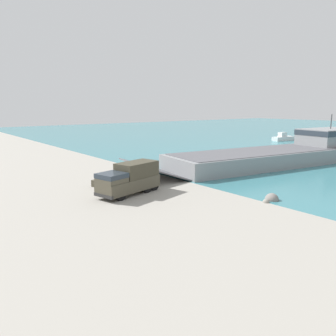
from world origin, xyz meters
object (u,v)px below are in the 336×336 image
(cargo_crate, at_px, (96,183))
(military_truck, at_px, (129,178))
(landing_craft, at_px, (290,151))
(soldier_on_ramp, at_px, (127,177))
(moored_boat_a, at_px, (283,138))

(cargo_crate, bearing_deg, military_truck, 13.33)
(landing_craft, bearing_deg, cargo_crate, -88.87)
(soldier_on_ramp, bearing_deg, moored_boat_a, 177.29)
(military_truck, distance_m, moored_boat_a, 61.84)
(military_truck, bearing_deg, moored_boat_a, -174.61)
(military_truck, relative_size, cargo_crate, 8.14)
(moored_boat_a, distance_m, cargo_crate, 61.57)
(military_truck, distance_m, cargo_crate, 5.23)
(military_truck, xyz_separation_m, soldier_on_ramp, (-3.27, 1.72, -0.61))
(soldier_on_ramp, distance_m, cargo_crate, 3.40)
(landing_craft, distance_m, cargo_crate, 31.22)
(landing_craft, height_order, soldier_on_ramp, landing_craft)
(landing_craft, xyz_separation_m, moored_boat_a, (-19.32, 28.87, -1.04))
(landing_craft, height_order, cargo_crate, landing_craft)
(soldier_on_ramp, bearing_deg, landing_craft, 155.40)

